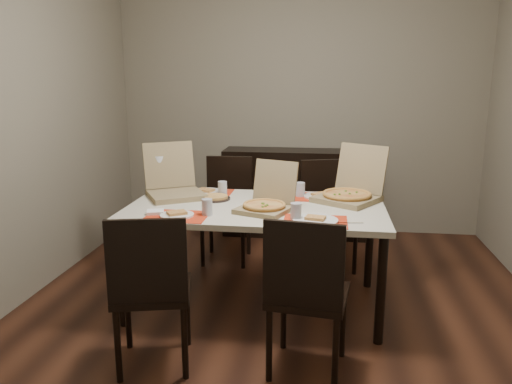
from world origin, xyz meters
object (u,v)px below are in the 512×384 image
at_px(pizza_box_center, 266,203).
at_px(dip_bowl, 272,200).
at_px(chair_near_left, 151,286).
at_px(chair_near_right, 306,290).
at_px(soda_bottle, 159,173).
at_px(chair_far_left, 227,204).
at_px(chair_far_right, 327,209).
at_px(sideboard, 296,193).
at_px(dining_table, 256,215).

height_order(pizza_box_center, dip_bowl, pizza_box_center).
distance_m(chair_near_left, chair_near_right, 0.86).
relative_size(chair_near_right, soda_bottle, 2.72).
bearing_deg(chair_far_left, soda_bottle, -125.95).
xyz_separation_m(chair_far_right, pizza_box_center, (-0.41, -0.99, 0.29)).
height_order(chair_near_right, pizza_box_center, pizza_box_center).
height_order(sideboard, dip_bowl, sideboard).
relative_size(chair_far_left, chair_far_right, 1.00).
distance_m(chair_far_right, pizza_box_center, 1.11).
relative_size(sideboard, dining_table, 0.83).
bearing_deg(chair_near_left, sideboard, 76.39).
xyz_separation_m(dining_table, chair_far_left, (-0.39, 0.93, -0.17)).
height_order(sideboard, chair_far_right, chair_far_right).
xyz_separation_m(chair_near_left, chair_far_left, (0.06, 1.85, 0.00)).
relative_size(chair_near_right, chair_far_right, 1.00).
bearing_deg(sideboard, dip_bowl, -92.99).
xyz_separation_m(dining_table, dip_bowl, (0.10, 0.13, 0.08)).
height_order(sideboard, chair_near_left, chair_near_left).
bearing_deg(chair_near_right, chair_far_right, 86.55).
distance_m(chair_far_right, soda_bottle, 1.48).
bearing_deg(chair_near_left, chair_far_right, 61.77).
height_order(sideboard, chair_near_right, chair_near_right).
height_order(chair_near_left, chair_near_right, same).
height_order(chair_near_right, soda_bottle, soda_bottle).
relative_size(dining_table, pizza_box_center, 3.99).
height_order(chair_far_left, dip_bowl, chair_far_left).
bearing_deg(dining_table, chair_near_right, -65.08).
relative_size(chair_near_left, pizza_box_center, 2.06).
xyz_separation_m(sideboard, chair_far_left, (-0.57, -0.79, 0.06)).
bearing_deg(chair_far_right, chair_far_left, 176.04).
bearing_deg(dining_table, chair_near_left, -116.69).
xyz_separation_m(sideboard, soda_bottle, (-1.00, -1.38, 0.44)).
xyz_separation_m(pizza_box_center, dip_bowl, (0.01, 0.25, -0.04)).
distance_m(chair_far_left, dip_bowl, 0.97).
distance_m(dining_table, chair_far_right, 1.02).
xyz_separation_m(sideboard, chair_far_right, (0.32, -0.85, 0.06)).
xyz_separation_m(dining_table, soda_bottle, (-0.82, 0.34, 0.21)).
relative_size(dining_table, chair_far_right, 1.94).
xyz_separation_m(sideboard, chair_near_right, (0.22, -2.58, 0.06)).
bearing_deg(chair_near_left, pizza_box_center, 55.37).
bearing_deg(pizza_box_center, sideboard, 87.16).
relative_size(chair_far_left, soda_bottle, 2.72).
height_order(chair_far_right, pizza_box_center, pizza_box_center).
xyz_separation_m(chair_near_right, soda_bottle, (-1.22, 1.19, 0.38)).
bearing_deg(chair_far_right, dip_bowl, -118.61).
height_order(sideboard, dining_table, sideboard).
distance_m(sideboard, chair_near_right, 2.59).
height_order(chair_far_right, dip_bowl, chair_far_right).
xyz_separation_m(dip_bowl, soda_bottle, (-0.92, 0.21, 0.13)).
relative_size(sideboard, chair_far_right, 1.61).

